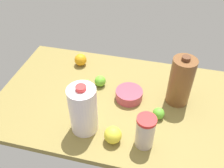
{
  "coord_description": "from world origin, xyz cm",
  "views": [
    {
      "loc": [
        22.45,
        -90.94,
        94.53
      ],
      "look_at": [
        0.0,
        0.0,
        13.0
      ],
      "focal_mm": 40.0,
      "sensor_mm": 36.0,
      "label": 1
    }
  ],
  "objects_px": {
    "milk_jug": "(83,110)",
    "mixing_bowl": "(129,95)",
    "orange_far_back": "(81,60)",
    "chocolate_milk_jug": "(181,81)",
    "lemon_by_jug": "(113,135)",
    "lime_near_front": "(159,113)",
    "lime_loose": "(87,84)",
    "tumbler_cup": "(145,132)",
    "lime_beside_bowl": "(100,81)"
  },
  "relations": [
    {
      "from": "milk_jug",
      "to": "lime_loose",
      "type": "xyz_separation_m",
      "value": [
        -0.08,
        0.27,
        -0.09
      ]
    },
    {
      "from": "milk_jug",
      "to": "lemon_by_jug",
      "type": "height_order",
      "value": "milk_jug"
    },
    {
      "from": "lime_loose",
      "to": "lime_near_front",
      "type": "distance_m",
      "value": 0.42
    },
    {
      "from": "lemon_by_jug",
      "to": "orange_far_back",
      "type": "bearing_deg",
      "value": 122.9
    },
    {
      "from": "chocolate_milk_jug",
      "to": "lime_near_front",
      "type": "bearing_deg",
      "value": -119.58
    },
    {
      "from": "tumbler_cup",
      "to": "milk_jug",
      "type": "bearing_deg",
      "value": 175.21
    },
    {
      "from": "milk_jug",
      "to": "lime_loose",
      "type": "relative_size",
      "value": 4.93
    },
    {
      "from": "mixing_bowl",
      "to": "milk_jug",
      "type": "bearing_deg",
      "value": -123.9
    },
    {
      "from": "milk_jug",
      "to": "lemon_by_jug",
      "type": "xyz_separation_m",
      "value": [
        0.14,
        -0.04,
        -0.08
      ]
    },
    {
      "from": "lime_beside_bowl",
      "to": "lemon_by_jug",
      "type": "height_order",
      "value": "lemon_by_jug"
    },
    {
      "from": "mixing_bowl",
      "to": "tumbler_cup",
      "type": "xyz_separation_m",
      "value": [
        0.12,
        -0.26,
        0.06
      ]
    },
    {
      "from": "chocolate_milk_jug",
      "to": "orange_far_back",
      "type": "height_order",
      "value": "chocolate_milk_jug"
    },
    {
      "from": "orange_far_back",
      "to": "tumbler_cup",
      "type": "bearing_deg",
      "value": -46.46
    },
    {
      "from": "milk_jug",
      "to": "orange_far_back",
      "type": "xyz_separation_m",
      "value": [
        -0.18,
        0.46,
        -0.08
      ]
    },
    {
      "from": "lime_near_front",
      "to": "lemon_by_jug",
      "type": "xyz_separation_m",
      "value": [
        -0.18,
        -0.18,
        0.01
      ]
    },
    {
      "from": "chocolate_milk_jug",
      "to": "tumbler_cup",
      "type": "relative_size",
      "value": 1.69
    },
    {
      "from": "orange_far_back",
      "to": "lemon_by_jug",
      "type": "xyz_separation_m",
      "value": [
        0.32,
        -0.5,
        0.0
      ]
    },
    {
      "from": "milk_jug",
      "to": "orange_far_back",
      "type": "bearing_deg",
      "value": 111.44
    },
    {
      "from": "orange_far_back",
      "to": "lemon_by_jug",
      "type": "distance_m",
      "value": 0.6
    },
    {
      "from": "mixing_bowl",
      "to": "chocolate_milk_jug",
      "type": "bearing_deg",
      "value": 10.52
    },
    {
      "from": "lime_loose",
      "to": "lime_beside_bowl",
      "type": "xyz_separation_m",
      "value": [
        0.07,
        0.04,
        0.0
      ]
    },
    {
      "from": "tumbler_cup",
      "to": "lime_near_front",
      "type": "bearing_deg",
      "value": 74.7
    },
    {
      "from": "lime_beside_bowl",
      "to": "orange_far_back",
      "type": "xyz_separation_m",
      "value": [
        -0.17,
        0.16,
        0.01
      ]
    },
    {
      "from": "mixing_bowl",
      "to": "orange_far_back",
      "type": "height_order",
      "value": "orange_far_back"
    },
    {
      "from": "mixing_bowl",
      "to": "lime_loose",
      "type": "bearing_deg",
      "value": 173.88
    },
    {
      "from": "milk_jug",
      "to": "chocolate_milk_jug",
      "type": "bearing_deg",
      "value": 35.18
    },
    {
      "from": "milk_jug",
      "to": "lime_near_front",
      "type": "height_order",
      "value": "milk_jug"
    },
    {
      "from": "milk_jug",
      "to": "orange_far_back",
      "type": "relative_size",
      "value": 3.47
    },
    {
      "from": "orange_far_back",
      "to": "milk_jug",
      "type": "bearing_deg",
      "value": -68.56
    },
    {
      "from": "chocolate_milk_jug",
      "to": "lemon_by_jug",
      "type": "bearing_deg",
      "value": -128.62
    },
    {
      "from": "chocolate_milk_jug",
      "to": "mixing_bowl",
      "type": "height_order",
      "value": "chocolate_milk_jug"
    },
    {
      "from": "lime_near_front",
      "to": "lime_loose",
      "type": "bearing_deg",
      "value": 163.0
    },
    {
      "from": "mixing_bowl",
      "to": "milk_jug",
      "type": "xyz_separation_m",
      "value": [
        -0.16,
        -0.24,
        0.09
      ]
    },
    {
      "from": "milk_jug",
      "to": "lime_near_front",
      "type": "distance_m",
      "value": 0.36
    },
    {
      "from": "tumbler_cup",
      "to": "lime_beside_bowl",
      "type": "xyz_separation_m",
      "value": [
        -0.29,
        0.33,
        -0.05
      ]
    },
    {
      "from": "lime_near_front",
      "to": "lemon_by_jug",
      "type": "bearing_deg",
      "value": -134.37
    },
    {
      "from": "lemon_by_jug",
      "to": "chocolate_milk_jug",
      "type": "bearing_deg",
      "value": 51.38
    },
    {
      "from": "lime_near_front",
      "to": "lemon_by_jug",
      "type": "height_order",
      "value": "lemon_by_jug"
    },
    {
      "from": "lime_loose",
      "to": "lemon_by_jug",
      "type": "height_order",
      "value": "lemon_by_jug"
    },
    {
      "from": "tumbler_cup",
      "to": "mixing_bowl",
      "type": "bearing_deg",
      "value": 113.96
    },
    {
      "from": "milk_jug",
      "to": "mixing_bowl",
      "type": "bearing_deg",
      "value": 56.1
    },
    {
      "from": "lime_loose",
      "to": "lemon_by_jug",
      "type": "bearing_deg",
      "value": -54.03
    },
    {
      "from": "lime_loose",
      "to": "orange_far_back",
      "type": "distance_m",
      "value": 0.22
    },
    {
      "from": "lime_beside_bowl",
      "to": "lemon_by_jug",
      "type": "bearing_deg",
      "value": -65.65
    },
    {
      "from": "chocolate_milk_jug",
      "to": "lime_beside_bowl",
      "type": "height_order",
      "value": "chocolate_milk_jug"
    },
    {
      "from": "tumbler_cup",
      "to": "lemon_by_jug",
      "type": "height_order",
      "value": "tumbler_cup"
    },
    {
      "from": "chocolate_milk_jug",
      "to": "mixing_bowl",
      "type": "bearing_deg",
      "value": -169.48
    },
    {
      "from": "lime_loose",
      "to": "mixing_bowl",
      "type": "bearing_deg",
      "value": -6.12
    },
    {
      "from": "lime_near_front",
      "to": "lemon_by_jug",
      "type": "distance_m",
      "value": 0.26
    },
    {
      "from": "mixing_bowl",
      "to": "tumbler_cup",
      "type": "distance_m",
      "value": 0.29
    }
  ]
}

